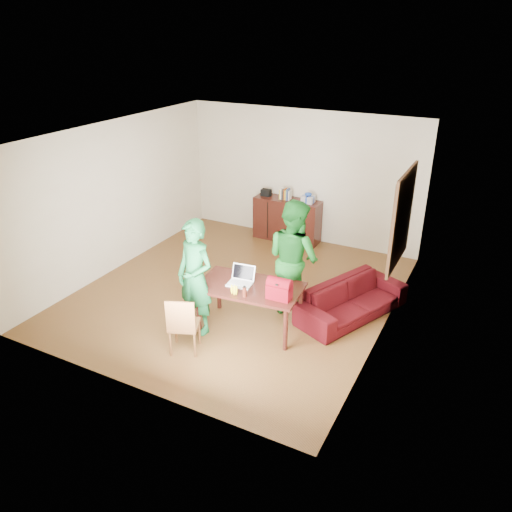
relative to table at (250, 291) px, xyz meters
The scene contains 10 objects.
room 1.38m from the table, 124.78° to the left, with size 5.20×5.70×2.90m.
table is the anchor object (origin of this frame).
chair 1.14m from the table, 120.00° to the right, with size 0.51×0.50×0.88m.
person_near 0.82m from the table, 148.92° to the right, with size 0.64×0.42×1.76m, color #166430.
person_far 0.88m from the table, 62.76° to the left, with size 0.91×0.71×1.87m, color #13591A.
laptop 0.20m from the table, 168.34° to the right, with size 0.38×0.29×0.25m.
bananas 0.35m from the table, 104.48° to the right, with size 0.15×0.09×0.06m, color yellow, non-canonical shape.
bottle 0.37m from the table, 74.99° to the right, with size 0.06×0.06×0.17m, color #501E12.
red_bag 0.59m from the table, 13.47° to the right, with size 0.34×0.20×0.25m, color maroon.
sofa 1.67m from the table, 39.93° to the left, with size 1.88×0.74×0.55m, color #3C0710.
Camera 1 is at (3.72, -6.52, 4.21)m, focal length 35.00 mm.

